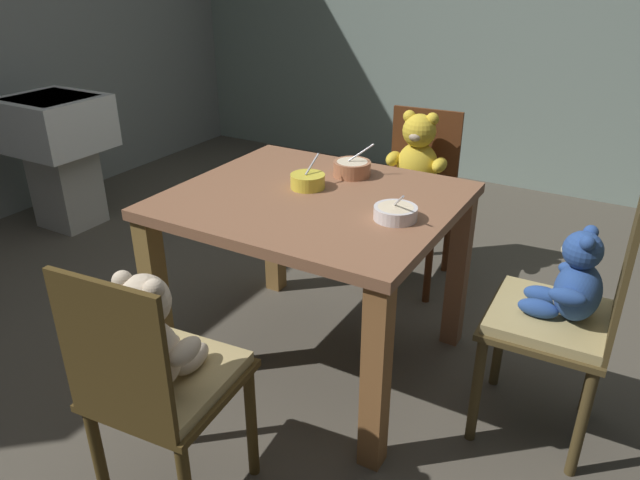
{
  "coord_description": "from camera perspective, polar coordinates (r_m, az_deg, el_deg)",
  "views": [
    {
      "loc": [
        1.07,
        -1.8,
        1.56
      ],
      "look_at": [
        0.0,
        0.05,
        0.53
      ],
      "focal_mm": 33.39,
      "sensor_mm": 36.0,
      "label": 1
    }
  ],
  "objects": [
    {
      "name": "teddy_chair_near_front",
      "position": [
        1.73,
        -15.4,
        -11.36
      ],
      "size": [
        0.41,
        0.43,
        0.88
      ],
      "rotation": [
        0.0,
        0.0,
        1.66
      ],
      "color": "#483616",
      "rests_on": "ground_plane"
    },
    {
      "name": "porridge_bowl_white_near_right",
      "position": [
        2.05,
        7.24,
        2.61
      ],
      "size": [
        0.15,
        0.15,
        0.12
      ],
      "color": "silver",
      "rests_on": "dining_table"
    },
    {
      "name": "ground_plane",
      "position": [
        2.62,
        -0.56,
        -11.37
      ],
      "size": [
        5.2,
        5.2,
        0.04
      ],
      "color": "#4F493E"
    },
    {
      "name": "porridge_bowl_yellow_center",
      "position": [
        2.31,
        -1.19,
        5.71
      ],
      "size": [
        0.13,
        0.14,
        0.12
      ],
      "color": "yellow",
      "rests_on": "dining_table"
    },
    {
      "name": "teddy_chair_far_center",
      "position": [
        3.02,
        9.11,
        6.22
      ],
      "size": [
        0.42,
        0.44,
        0.88
      ],
      "rotation": [
        0.0,
        0.0,
        -1.49
      ],
      "color": "#552C14",
      "rests_on": "ground_plane"
    },
    {
      "name": "sink_basin",
      "position": [
        3.97,
        -23.79,
        8.5
      ],
      "size": [
        0.54,
        0.5,
        0.81
      ],
      "color": "#B7B2A8",
      "rests_on": "ground_plane"
    },
    {
      "name": "porridge_bowl_terracotta_far_center",
      "position": [
        2.45,
        3.09,
        6.9
      ],
      "size": [
        0.15,
        0.15,
        0.14
      ],
      "color": "#B16D4A",
      "rests_on": "dining_table"
    },
    {
      "name": "dining_table",
      "position": [
        2.3,
        -0.62,
        1.27
      ],
      "size": [
        1.05,
        0.92,
        0.74
      ],
      "color": "brown",
      "rests_on": "ground_plane"
    },
    {
      "name": "teddy_chair_near_right",
      "position": [
        2.11,
        22.63,
        -5.66
      ],
      "size": [
        0.41,
        0.41,
        0.95
      ],
      "rotation": [
        0.0,
        0.0,
        3.17
      ],
      "color": "#4A3C1F",
      "rests_on": "ground_plane"
    }
  ]
}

